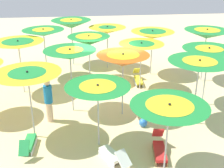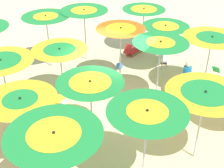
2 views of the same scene
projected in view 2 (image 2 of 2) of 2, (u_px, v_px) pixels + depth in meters
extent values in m
cube|color=beige|center=(110.00, 104.00, 11.81)|extent=(38.57, 38.57, 0.04)
cylinder|color=#B2B2B7|center=(7.00, 92.00, 10.58)|extent=(0.05, 0.05, 2.05)
cone|color=yellow|center=(2.00, 66.00, 10.03)|extent=(2.13, 2.13, 0.38)
cone|color=#1E8C38|center=(1.00, 64.00, 9.99)|extent=(1.31, 1.31, 0.24)
sphere|color=black|center=(0.00, 60.00, 9.92)|extent=(0.07, 0.07, 0.07)
cylinder|color=#B2B2B7|center=(27.00, 134.00, 8.76)|extent=(0.05, 0.05, 2.07)
cone|color=yellow|center=(21.00, 104.00, 8.21)|extent=(1.95, 1.95, 0.33)
cone|color=#1E8C38|center=(21.00, 101.00, 8.16)|extent=(0.94, 0.94, 0.16)
sphere|color=black|center=(20.00, 98.00, 8.11)|extent=(0.07, 0.07, 0.07)
cone|color=#1E8C38|center=(55.00, 141.00, 6.70)|extent=(2.14, 2.14, 0.44)
cone|color=yellow|center=(54.00, 138.00, 6.64)|extent=(1.17, 1.17, 0.24)
sphere|color=black|center=(54.00, 132.00, 6.57)|extent=(0.07, 0.07, 0.07)
cylinder|color=#B2B2B7|center=(49.00, 44.00, 13.71)|extent=(0.05, 0.05, 2.19)
cone|color=#1E8C38|center=(46.00, 20.00, 13.13)|extent=(2.03, 2.03, 0.36)
cone|color=yellow|center=(46.00, 18.00, 13.08)|extent=(1.05, 1.05, 0.19)
sphere|color=black|center=(46.00, 15.00, 13.02)|extent=(0.07, 0.07, 0.07)
cylinder|color=#B2B2B7|center=(62.00, 78.00, 11.46)|extent=(0.05, 0.05, 1.99)
cone|color=yellow|center=(60.00, 53.00, 10.93)|extent=(1.97, 1.97, 0.31)
cone|color=#1E8C38|center=(60.00, 51.00, 10.89)|extent=(1.13, 1.13, 0.18)
sphere|color=black|center=(59.00, 48.00, 10.83)|extent=(0.07, 0.07, 0.07)
cylinder|color=#B2B2B7|center=(92.00, 116.00, 9.53)|extent=(0.05, 0.05, 2.00)
cone|color=#1E8C38|center=(90.00, 88.00, 9.01)|extent=(1.98, 1.98, 0.43)
cone|color=yellow|center=(90.00, 86.00, 8.96)|extent=(1.22, 1.22, 0.26)
sphere|color=black|center=(90.00, 81.00, 8.88)|extent=(0.07, 0.07, 0.07)
cylinder|color=#B2B2B7|center=(144.00, 151.00, 8.05)|extent=(0.05, 0.05, 2.27)
cone|color=#1E8C38|center=(147.00, 116.00, 7.44)|extent=(1.99, 1.99, 0.31)
cone|color=yellow|center=(147.00, 114.00, 7.40)|extent=(1.01, 1.01, 0.16)
sphere|color=black|center=(147.00, 110.00, 7.34)|extent=(0.07, 0.07, 0.07)
cylinder|color=#B2B2B7|center=(85.00, 38.00, 14.30)|extent=(0.05, 0.05, 2.19)
cone|color=#1E8C38|center=(84.00, 15.00, 13.72)|extent=(2.12, 2.12, 0.40)
cone|color=yellow|center=(84.00, 12.00, 13.67)|extent=(1.15, 1.15, 0.22)
sphere|color=black|center=(84.00, 10.00, 13.60)|extent=(0.07, 0.07, 0.07)
cylinder|color=#B2B2B7|center=(120.00, 59.00, 12.52)|extent=(0.05, 0.05, 2.18)
cone|color=orange|center=(121.00, 34.00, 11.94)|extent=(1.90, 1.90, 0.43)
cone|color=yellow|center=(121.00, 32.00, 11.89)|extent=(1.17, 1.17, 0.26)
sphere|color=black|center=(121.00, 28.00, 11.81)|extent=(0.07, 0.07, 0.07)
cylinder|color=#B2B2B7|center=(158.00, 76.00, 11.27)|extent=(0.05, 0.05, 2.30)
cone|color=#1E8C38|center=(160.00, 47.00, 10.66)|extent=(1.94, 1.94, 0.36)
cone|color=yellow|center=(161.00, 45.00, 10.61)|extent=(0.99, 0.99, 0.18)
sphere|color=black|center=(161.00, 41.00, 10.54)|extent=(0.07, 0.07, 0.07)
cylinder|color=#B2B2B7|center=(199.00, 129.00, 8.88)|extent=(0.05, 0.05, 2.17)
cone|color=yellow|center=(205.00, 97.00, 8.31)|extent=(2.15, 2.15, 0.33)
cone|color=#1E8C38|center=(205.00, 95.00, 8.27)|extent=(1.31, 1.31, 0.20)
sphere|color=black|center=(206.00, 91.00, 8.20)|extent=(0.07, 0.07, 0.07)
cylinder|color=#B2B2B7|center=(143.00, 31.00, 15.31)|extent=(0.05, 0.05, 1.92)
cone|color=#1E8C38|center=(144.00, 12.00, 14.80)|extent=(2.05, 2.05, 0.31)
cone|color=yellow|center=(144.00, 11.00, 14.77)|extent=(1.24, 1.24, 0.19)
sphere|color=black|center=(144.00, 8.00, 14.71)|extent=(0.07, 0.07, 0.07)
cylinder|color=#B2B2B7|center=(163.00, 50.00, 13.50)|extent=(0.05, 0.05, 1.90)
cone|color=#1E8C38|center=(165.00, 30.00, 12.99)|extent=(1.97, 1.97, 0.33)
cone|color=yellow|center=(166.00, 28.00, 12.95)|extent=(1.10, 1.10, 0.19)
sphere|color=black|center=(166.00, 25.00, 12.89)|extent=(0.07, 0.07, 0.07)
cylinder|color=#B2B2B7|center=(207.00, 67.00, 11.97)|extent=(0.05, 0.05, 2.15)
cone|color=yellow|center=(211.00, 42.00, 11.40)|extent=(2.11, 2.11, 0.34)
cone|color=#1E8C38|center=(212.00, 39.00, 11.36)|extent=(1.16, 1.16, 0.19)
sphere|color=black|center=(212.00, 36.00, 11.30)|extent=(0.07, 0.07, 0.07)
cube|color=olive|center=(133.00, 51.00, 15.45)|extent=(0.98, 0.18, 0.14)
cube|color=olive|center=(138.00, 53.00, 15.27)|extent=(0.98, 0.18, 0.14)
cube|color=red|center=(135.00, 50.00, 15.30)|extent=(1.02, 0.47, 0.10)
cube|color=red|center=(128.00, 49.00, 14.76)|extent=(0.36, 0.38, 0.44)
cube|color=silver|center=(213.00, 84.00, 12.85)|extent=(0.91, 0.09, 0.14)
cube|color=silver|center=(206.00, 82.00, 12.99)|extent=(0.91, 0.09, 0.14)
cube|color=green|center=(210.00, 80.00, 12.86)|extent=(0.92, 0.35, 0.10)
cube|color=green|center=(216.00, 69.00, 13.15)|extent=(0.36, 0.32, 0.39)
cube|color=silver|center=(51.00, 104.00, 11.64)|extent=(1.00, 0.08, 0.14)
cube|color=silver|center=(57.00, 107.00, 11.49)|extent=(1.00, 0.08, 0.14)
cube|color=yellow|center=(53.00, 103.00, 11.50)|extent=(1.01, 0.34, 0.10)
cube|color=yellow|center=(39.00, 107.00, 10.90)|extent=(0.42, 0.31, 0.39)
cube|color=silver|center=(166.00, 60.00, 14.65)|extent=(0.74, 0.43, 0.14)
cube|color=silver|center=(159.00, 60.00, 14.67)|extent=(0.74, 0.43, 0.14)
cube|color=white|center=(163.00, 57.00, 14.60)|extent=(0.88, 0.68, 0.10)
cube|color=white|center=(162.00, 48.00, 15.01)|extent=(0.54, 0.50, 0.36)
cylinder|color=beige|center=(184.00, 91.00, 11.83)|extent=(0.24, 0.24, 0.76)
cylinder|color=#1972BF|center=(187.00, 75.00, 11.45)|extent=(0.30, 0.30, 0.67)
sphere|color=beige|center=(188.00, 64.00, 11.22)|extent=(0.21, 0.21, 0.21)
sphere|color=#337FE5|center=(119.00, 66.00, 13.99)|extent=(0.30, 0.30, 0.30)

